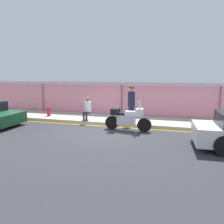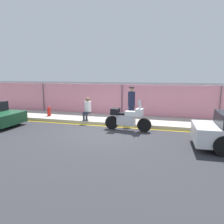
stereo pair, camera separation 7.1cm
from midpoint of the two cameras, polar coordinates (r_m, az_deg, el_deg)
The scene contains 8 objects.
ground_plane at distance 10.25m, azimuth -2.46°, elevation -5.26°, with size 120.00×120.00×0.00m, color #2D2D33.
sidewalk at distance 12.53m, azimuth 1.06°, elevation -2.03°, with size 41.32×2.46×0.17m.
curb_paint_stripe at distance 11.31m, azimuth -0.64°, elevation -3.77°, with size 41.32×0.18×0.01m.
storefront_fence at distance 13.64m, azimuth 2.47°, elevation 2.94°, with size 39.25×0.17×2.05m.
motorcycle at distance 10.43m, azimuth 3.83°, elevation -1.56°, with size 2.26×0.58×1.50m.
officer_standing at distance 11.79m, azimuth 4.90°, elevation 2.21°, with size 0.38×0.38×1.82m.
person_seated_on_curb at distance 12.12m, azimuth -6.65°, elevation 1.19°, with size 0.36×0.64×1.24m.
fire_hydrant at distance 13.71m, azimuth -16.35°, elevation 0.16°, with size 0.21×0.26×0.57m.
Camera 1 is at (3.05, -9.40, 2.69)m, focal length 35.00 mm.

